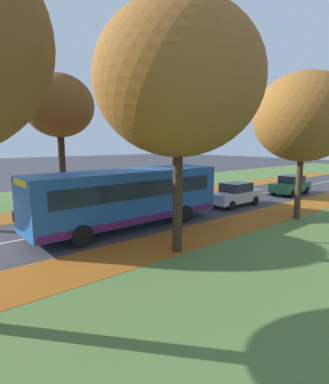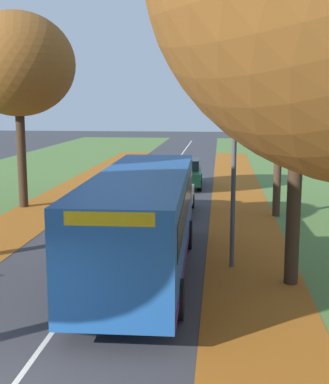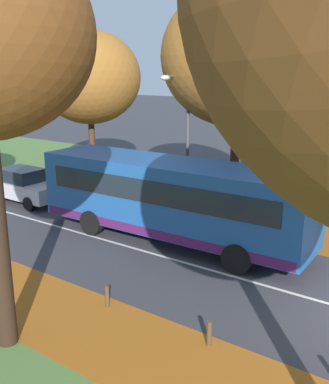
{
  "view_description": "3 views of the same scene",
  "coord_description": "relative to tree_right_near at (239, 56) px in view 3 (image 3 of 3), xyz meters",
  "views": [
    {
      "loc": [
        14.28,
        -0.8,
        4.38
      ],
      "look_at": [
        0.63,
        10.4,
        1.45
      ],
      "focal_mm": 28.0,
      "sensor_mm": 36.0,
      "label": 1
    },
    {
      "loc": [
        3.59,
        -7.48,
        5.01
      ],
      "look_at": [
        1.55,
        12.03,
        1.64
      ],
      "focal_mm": 50.0,
      "sensor_mm": 36.0,
      "label": 2
    },
    {
      "loc": [
        -11.51,
        -1.44,
        6.13
      ],
      "look_at": [
        1.23,
        7.57,
        1.88
      ],
      "focal_mm": 42.0,
      "sensor_mm": 36.0,
      "label": 3
    }
  ],
  "objects": [
    {
      "name": "streetlamp_right",
      "position": [
        -1.93,
        1.38,
        -2.91
      ],
      "size": [
        1.89,
        0.28,
        6.0
      ],
      "color": "#47474C",
      "rests_on": "ground"
    },
    {
      "name": "grass_verge_right",
      "position": [
        3.6,
        13.01,
        -6.65
      ],
      "size": [
        12.0,
        90.0,
        0.01
      ],
      "primitive_type": "cube",
      "color": "#517538",
      "rests_on": "ground"
    },
    {
      "name": "leaf_litter_right",
      "position": [
        -1.0,
        7.01,
        -6.64
      ],
      "size": [
        2.8,
        60.0,
        0.0
      ],
      "primitive_type": "cube",
      "color": "#9E5619",
      "rests_on": "grass_verge_right"
    },
    {
      "name": "bollard_third",
      "position": [
        -9.18,
        -0.95,
        -6.35
      ],
      "size": [
        0.12,
        0.12,
        0.6
      ],
      "primitive_type": "cylinder",
      "color": "#4C3823",
      "rests_on": "ground"
    },
    {
      "name": "bus",
      "position": [
        -4.19,
        0.4,
        -4.95
      ],
      "size": [
        2.83,
        10.45,
        2.98
      ],
      "color": "#1E5199",
      "rests_on": "ground"
    },
    {
      "name": "bollard_second",
      "position": [
        -9.14,
        -4.04,
        -6.34
      ],
      "size": [
        0.12,
        0.12,
        0.62
      ],
      "primitive_type": "cylinder",
      "color": "#4C3823",
      "rests_on": "ground"
    },
    {
      "name": "tree_right_near",
      "position": [
        0.0,
        0.0,
        0.0
      ],
      "size": [
        6.33,
        6.33,
        9.51
      ],
      "color": "#382619",
      "rests_on": "ground"
    },
    {
      "name": "tree_right_mid",
      "position": [
        0.48,
        8.86,
        -0.91
      ],
      "size": [
        5.42,
        5.42,
        8.19
      ],
      "color": "#422D1E",
      "rests_on": "ground"
    },
    {
      "name": "car_silver_lead",
      "position": [
        -4.08,
        9.03,
        -5.84
      ],
      "size": [
        1.79,
        4.2,
        1.62
      ],
      "color": "#B7BABF",
      "rests_on": "ground"
    }
  ]
}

